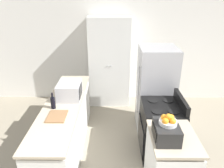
# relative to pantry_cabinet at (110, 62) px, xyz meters

# --- Properties ---
(wall_back) EXTENTS (7.00, 0.06, 2.60)m
(wall_back) POSITION_rel_pantry_cabinet_xyz_m (0.07, 0.29, 0.24)
(wall_back) COLOR white
(wall_back) RESTS_ON ground_plane
(counter_left) EXTENTS (0.60, 2.54, 0.92)m
(counter_left) POSITION_rel_pantry_cabinet_xyz_m (-0.74, -1.80, -0.62)
(counter_left) COLOR silver
(counter_left) RESTS_ON ground_plane
(counter_right) EXTENTS (0.60, 0.79, 0.92)m
(counter_right) POSITION_rel_pantry_cabinet_xyz_m (0.88, -2.68, -0.62)
(counter_right) COLOR silver
(counter_right) RESTS_ON ground_plane
(pantry_cabinet) EXTENTS (0.96, 0.51, 2.13)m
(pantry_cabinet) POSITION_rel_pantry_cabinet_xyz_m (0.00, 0.00, 0.00)
(pantry_cabinet) COLOR silver
(pantry_cabinet) RESTS_ON ground_plane
(stove) EXTENTS (0.66, 0.76, 1.08)m
(stove) POSITION_rel_pantry_cabinet_xyz_m (0.90, -1.88, -0.60)
(stove) COLOR black
(stove) RESTS_ON ground_plane
(refrigerator) EXTENTS (0.71, 0.72, 1.70)m
(refrigerator) POSITION_rel_pantry_cabinet_xyz_m (0.92, -1.10, -0.21)
(refrigerator) COLOR #A3A3A8
(refrigerator) RESTS_ON ground_plane
(microwave) EXTENTS (0.39, 0.48, 0.28)m
(microwave) POSITION_rel_pantry_cabinet_xyz_m (-0.66, -1.58, -0.01)
(microwave) COLOR #B2B2B7
(microwave) RESTS_ON counter_left
(wine_bottle) EXTENTS (0.07, 0.07, 0.27)m
(wine_bottle) POSITION_rel_pantry_cabinet_xyz_m (-0.86, -1.96, -0.04)
(wine_bottle) COLOR black
(wine_bottle) RESTS_ON counter_left
(toaster_oven) EXTENTS (0.31, 0.40, 0.21)m
(toaster_oven) POSITION_rel_pantry_cabinet_xyz_m (0.76, -2.73, -0.04)
(toaster_oven) COLOR black
(toaster_oven) RESTS_ON counter_right
(fruit_bowl) EXTENTS (0.22, 0.22, 0.14)m
(fruit_bowl) POSITION_rel_pantry_cabinet_xyz_m (0.77, -2.71, 0.12)
(fruit_bowl) COLOR silver
(fruit_bowl) RESTS_ON toaster_oven
(cutting_board) EXTENTS (0.27, 0.35, 0.02)m
(cutting_board) POSITION_rel_pantry_cabinet_xyz_m (-0.74, -2.22, -0.14)
(cutting_board) COLOR #8E6642
(cutting_board) RESTS_ON counter_left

